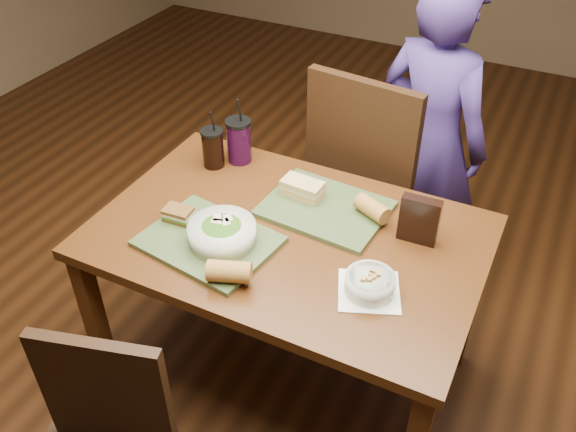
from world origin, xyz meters
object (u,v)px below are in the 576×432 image
object	(u,v)px
sandwich_far	(302,188)
baguette_near	(229,272)
chair_far	(366,175)
cup_cola	(213,148)
salad_bowl	(222,232)
chip_bag	(419,220)
dining_table	(288,252)
soup_bowl	(370,284)
tray_near	(209,241)
sandwich_near	(178,214)
diner	(430,141)
tray_far	(325,208)
cup_berry	(239,141)
baguette_far	(372,209)

from	to	relation	value
sandwich_far	baguette_near	distance (m)	0.49
chair_far	cup_cola	world-z (taller)	chair_far
salad_bowl	cup_cola	xyz separation A→B (m)	(-0.28, 0.40, 0.02)
chair_far	chip_bag	world-z (taller)	chair_far
dining_table	cup_cola	distance (m)	0.53
soup_bowl	tray_near	bearing A→B (deg)	-177.53
chair_far	sandwich_near	xyz separation A→B (m)	(-0.40, -0.78, 0.19)
diner	tray_near	size ratio (longest dim) A/B	3.39
diner	soup_bowl	bearing A→B (deg)	112.89
cup_cola	chair_far	bearing A→B (deg)	39.77
tray_far	baguette_near	xyz separation A→B (m)	(-0.11, -0.47, 0.04)
diner	tray_far	xyz separation A→B (m)	(-0.19, -0.70, 0.05)
cup_berry	soup_bowl	bearing A→B (deg)	-32.95
tray_near	cup_berry	distance (m)	0.52
dining_table	cup_berry	distance (m)	0.52
tray_near	chip_bag	world-z (taller)	chip_bag
dining_table	chip_bag	world-z (taller)	chip_bag
tray_near	cup_cola	xyz separation A→B (m)	(-0.23, 0.41, 0.07)
sandwich_near	cup_berry	world-z (taller)	cup_berry
sandwich_near	baguette_near	distance (m)	0.35
salad_bowl	baguette_far	world-z (taller)	salad_bowl
dining_table	chair_far	xyz separation A→B (m)	(0.05, 0.65, -0.06)
cup_cola	cup_berry	xyz separation A→B (m)	(0.07, 0.08, 0.01)
cup_cola	cup_berry	world-z (taller)	cup_berry
dining_table	salad_bowl	size ratio (longest dim) A/B	5.86
chair_far	sandwich_near	bearing A→B (deg)	-117.50
tray_near	cup_berry	bearing A→B (deg)	108.40
salad_bowl	tray_near	bearing A→B (deg)	-162.85
chair_far	tray_far	bearing A→B (deg)	-88.31
salad_bowl	soup_bowl	bearing A→B (deg)	1.09
soup_bowl	chip_bag	xyz separation A→B (m)	(0.06, 0.30, 0.05)
cup_cola	cup_berry	size ratio (longest dim) A/B	0.87
soup_bowl	sandwich_near	xyz separation A→B (m)	(-0.70, 0.02, 0.01)
soup_bowl	chip_bag	size ratio (longest dim) A/B	1.42
salad_bowl	sandwich_near	distance (m)	0.20
salad_bowl	sandwich_near	world-z (taller)	salad_bowl
tray_far	sandwich_near	world-z (taller)	sandwich_near
cup_cola	sandwich_far	bearing A→B (deg)	-7.14
cup_berry	baguette_near	bearing A→B (deg)	-62.52
chair_far	diner	world-z (taller)	diner
baguette_near	soup_bowl	bearing A→B (deg)	21.76
sandwich_far	baguette_far	distance (m)	0.27
tray_near	baguette_far	xyz separation A→B (m)	(0.44, 0.36, 0.04)
tray_near	sandwich_far	xyz separation A→B (m)	(0.17, 0.36, 0.04)
sandwich_far	baguette_near	xyz separation A→B (m)	(-0.01, -0.49, 0.00)
tray_near	baguette_far	world-z (taller)	baguette_far
tray_near	tray_far	world-z (taller)	same
baguette_far	diner	bearing A→B (deg)	88.15
salad_bowl	sandwich_far	distance (m)	0.37
baguette_far	chip_bag	distance (m)	0.18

